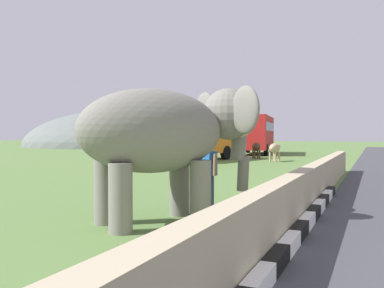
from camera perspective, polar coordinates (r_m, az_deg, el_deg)
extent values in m
cube|color=white|center=(4.91, 9.27, -18.63)|extent=(0.90, 0.20, 0.24)
cube|color=black|center=(5.74, 11.67, -15.67)|extent=(0.90, 0.20, 0.24)
cube|color=white|center=(6.59, 13.40, -13.44)|extent=(0.90, 0.20, 0.24)
cube|color=black|center=(7.45, 14.72, -11.72)|extent=(0.90, 0.20, 0.24)
cube|color=white|center=(8.32, 15.75, -10.35)|extent=(0.90, 0.20, 0.24)
cube|color=black|center=(9.19, 16.57, -9.24)|extent=(0.90, 0.20, 0.24)
cube|color=white|center=(10.07, 17.25, -8.32)|extent=(0.90, 0.20, 0.24)
cube|color=black|center=(10.96, 17.82, -7.55)|extent=(0.90, 0.20, 0.24)
cube|color=white|center=(11.84, 18.30, -6.89)|extent=(0.90, 0.20, 0.24)
cube|color=black|center=(12.73, 18.72, -6.33)|extent=(0.90, 0.20, 0.24)
cube|color=tan|center=(7.53, 12.58, -8.63)|extent=(28.00, 0.36, 1.00)
cylinder|color=slate|center=(9.13, -1.79, -5.97)|extent=(0.44, 0.44, 1.28)
cylinder|color=slate|center=(8.35, 1.16, -6.64)|extent=(0.44, 0.44, 1.28)
cylinder|color=slate|center=(8.46, -12.05, -6.57)|extent=(0.44, 0.44, 1.28)
cylinder|color=slate|center=(7.62, -9.93, -7.43)|extent=(0.44, 0.44, 1.28)
ellipsoid|color=slate|center=(8.27, -5.50, 1.85)|extent=(3.45, 3.11, 1.70)
sphere|color=slate|center=(9.22, 5.14, 4.17)|extent=(1.16, 1.16, 1.16)
ellipsoid|color=#D84C8C|center=(9.40, 6.59, 5.03)|extent=(0.67, 0.73, 0.44)
ellipsoid|color=slate|center=(9.79, 1.80, 4.30)|extent=(0.72, 0.87, 1.00)
ellipsoid|color=slate|center=(8.51, 7.38, 4.75)|extent=(0.72, 0.87, 1.00)
cylinder|color=slate|center=(9.38, 6.58, 0.76)|extent=(0.54, 0.56, 0.98)
cylinder|color=slate|center=(9.49, 7.13, -4.07)|extent=(0.40, 0.41, 0.82)
cone|color=beige|center=(9.57, 5.30, 1.37)|extent=(0.44, 0.54, 0.22)
cone|color=beige|center=(9.12, 7.34, 1.37)|extent=(0.44, 0.54, 0.22)
cylinder|color=navy|center=(10.07, 1.96, -6.60)|extent=(0.15, 0.15, 0.82)
cylinder|color=navy|center=(9.91, 2.65, -6.73)|extent=(0.15, 0.15, 0.82)
cube|color=#1E59B2|center=(9.92, 2.31, -2.66)|extent=(0.41, 0.47, 0.58)
cylinder|color=#9E7251|center=(10.13, 1.43, -2.74)|extent=(0.16, 0.18, 0.53)
cylinder|color=#9E7251|center=(9.71, 3.22, -2.91)|extent=(0.14, 0.15, 0.52)
sphere|color=#9E7251|center=(9.89, 2.31, -0.17)|extent=(0.23, 0.23, 0.23)
cube|color=orange|center=(28.30, -0.06, 1.71)|extent=(8.36, 4.32, 3.00)
cube|color=#3F5160|center=(28.31, -0.06, 2.80)|extent=(7.75, 4.21, 0.76)
cylinder|color=black|center=(31.06, 1.16, -1.10)|extent=(1.04, 0.53, 1.00)
cylinder|color=black|center=(29.75, 4.72, -1.21)|extent=(1.04, 0.53, 1.00)
cylinder|color=black|center=(27.13, -5.31, -1.45)|extent=(1.04, 0.53, 1.00)
cylinder|color=black|center=(25.61, -1.54, -1.61)|extent=(1.04, 0.53, 1.00)
cube|color=#B21E1E|center=(38.39, 8.95, 1.58)|extent=(8.82, 3.72, 3.00)
cube|color=#3F5160|center=(38.39, 8.95, 2.39)|extent=(8.15, 3.66, 0.76)
cylinder|color=black|center=(41.26, 7.81, -0.52)|extent=(1.03, 0.44, 1.00)
cylinder|color=black|center=(41.01, 10.99, -0.54)|extent=(1.03, 0.44, 1.00)
cylinder|color=black|center=(35.86, 6.60, -0.79)|extent=(1.03, 0.44, 1.00)
cylinder|color=black|center=(35.57, 10.26, -0.82)|extent=(1.03, 0.44, 1.00)
cylinder|color=tan|center=(28.43, 11.33, -1.70)|extent=(0.12, 0.12, 0.65)
cylinder|color=tan|center=(28.33, 12.03, -1.71)|extent=(0.12, 0.12, 0.65)
cylinder|color=tan|center=(27.57, 10.80, -1.79)|extent=(0.12, 0.12, 0.65)
cylinder|color=tan|center=(27.47, 11.52, -1.80)|extent=(0.12, 0.12, 0.65)
ellipsoid|color=tan|center=(27.93, 11.43, -0.58)|extent=(1.54, 0.70, 0.66)
ellipsoid|color=tan|center=(28.82, 11.95, -0.32)|extent=(0.42, 0.29, 0.32)
cylinder|color=#473323|center=(31.67, 8.49, -1.38)|extent=(0.12, 0.12, 0.65)
cylinder|color=#473323|center=(31.72, 9.14, -1.38)|extent=(0.12, 0.12, 0.65)
cylinder|color=#473323|center=(30.78, 8.74, -1.46)|extent=(0.12, 0.12, 0.65)
cylinder|color=#473323|center=(30.83, 9.40, -1.46)|extent=(0.12, 0.12, 0.65)
ellipsoid|color=#473323|center=(31.23, 8.94, -0.37)|extent=(1.61, 1.16, 0.66)
ellipsoid|color=#473323|center=(32.14, 8.69, -0.15)|extent=(0.47, 0.40, 0.32)
ellipsoid|color=slate|center=(70.69, -7.35, -0.18)|extent=(41.26, 33.01, 12.43)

